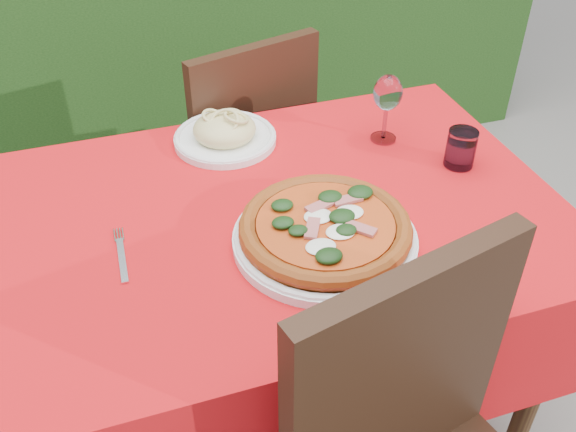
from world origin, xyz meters
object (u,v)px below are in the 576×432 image
object	(u,v)px
fork	(122,260)
wine_glass	(388,95)
chair_far	(241,152)
pizza_plate	(325,231)
water_glass	(461,150)
pasta_plate	(225,133)

from	to	relation	value
fork	wine_glass	bearing A→B (deg)	22.63
fork	chair_far	bearing A→B (deg)	60.62
chair_far	pizza_plate	bearing A→B (deg)	73.05
water_glass	pasta_plate	bearing A→B (deg)	151.23
pizza_plate	pasta_plate	world-z (taller)	pasta_plate
chair_far	fork	xyz separation A→B (m)	(-0.41, -0.67, 0.24)
chair_far	pasta_plate	distance (m)	0.41
pasta_plate	water_glass	size ratio (longest dim) A/B	2.79
chair_far	wine_glass	bearing A→B (deg)	107.32
pizza_plate	water_glass	distance (m)	0.44
chair_far	wine_glass	distance (m)	0.61
pasta_plate	fork	size ratio (longest dim) A/B	1.42
pasta_plate	water_glass	world-z (taller)	water_glass
chair_far	pizza_plate	xyz separation A→B (m)	(-0.01, -0.75, 0.26)
pizza_plate	wine_glass	distance (m)	0.45
wine_glass	fork	bearing A→B (deg)	-159.39
pasta_plate	wine_glass	xyz separation A→B (m)	(0.38, -0.11, 0.10)
water_glass	fork	size ratio (longest dim) A/B	0.51
fork	pizza_plate	bearing A→B (deg)	-8.75
pasta_plate	wine_glass	bearing A→B (deg)	-16.43
chair_far	fork	distance (m)	0.82
pizza_plate	water_glass	xyz separation A→B (m)	(0.40, 0.17, 0.01)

